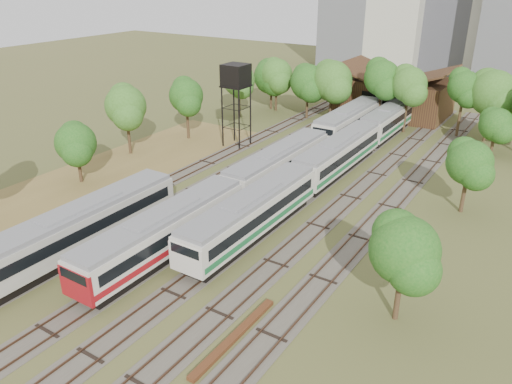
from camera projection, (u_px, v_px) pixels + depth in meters
The scene contains 13 objects.
ground at pixel (119, 309), 33.32m from camera, with size 240.00×240.00×0.00m, color #475123.
dry_grass_patch at pixel (50, 203), 48.34m from camera, with size 14.00×60.00×0.04m, color brown.
tracks at pixel (292, 183), 52.81m from camera, with size 24.60×80.00×0.19m.
railcar_red_set at pixel (230, 194), 45.48m from camera, with size 3.02×34.57×3.73m.
railcar_green_set at pixel (338, 155), 55.02m from camera, with size 3.05×52.07×3.77m.
railcar_rear at pixel (349, 122), 66.33m from camera, with size 3.21×16.08×3.98m.
old_grey_coach at pixel (83, 227), 39.48m from camera, with size 3.10×18.00×3.83m.
water_tower at pixel (236, 78), 60.69m from camera, with size 2.97×2.97×10.28m.
rail_pile_far at pixel (234, 337), 30.55m from camera, with size 0.53×8.44×0.27m, color #5B311A.
maintenance_shed at pixel (394, 95), 77.10m from camera, with size 16.45×11.55×7.58m.
tree_band_left at pixel (166, 105), 61.88m from camera, with size 8.54×62.37×8.40m.
tree_band_far at pixel (419, 87), 66.78m from camera, with size 48.06×10.85×9.67m.
tree_band_right at pixel (463, 171), 43.50m from camera, with size 4.54×40.78×7.28m.
Camera 1 is at (22.45, -17.91, 20.74)m, focal length 35.00 mm.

